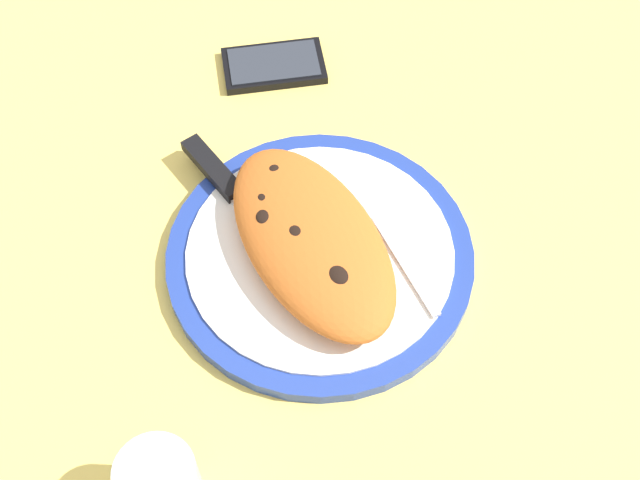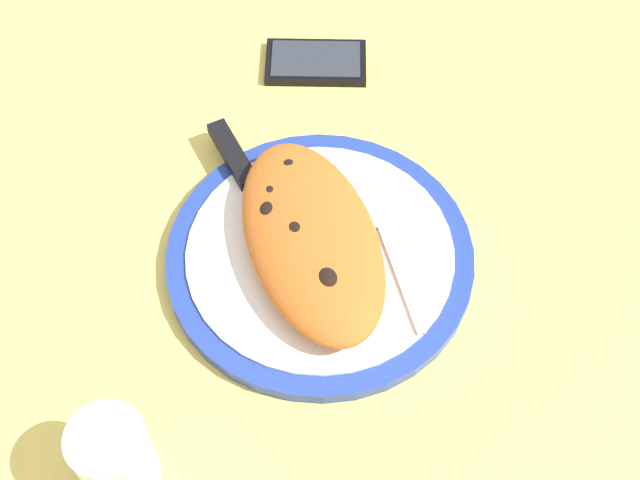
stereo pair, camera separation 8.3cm
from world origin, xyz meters
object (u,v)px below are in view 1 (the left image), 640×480
Objects in this scene: calzone at (312,242)px; fork at (388,237)px; plate at (320,257)px; smartphone at (271,66)px; knife at (229,187)px.

calzone is 7.81cm from fork.
plate is 6.85cm from fork.
plate is at bearing -76.35° from calzone.
plate is 3.27cm from calzone.
calzone is at bearing 103.65° from plate.
plate is 2.56× the size of smartphone.
calzone reaches higher than plate.
plate is 26.52cm from smartphone.
plate is at bearing -140.24° from knife.
calzone is 26.94cm from smartphone.
fork is 16.81cm from knife.
fork reaches higher than plate.
smartphone is at bearing 0.80° from plate.
knife reaches higher than fork.
knife is at bearing 36.14° from calzone.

